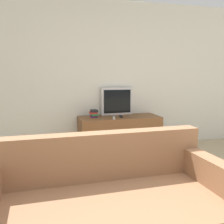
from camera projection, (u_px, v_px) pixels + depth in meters
wall_back at (98, 76)px, 4.61m from camera, size 9.00×0.06×2.60m
tv_stand at (119, 134)px, 4.53m from camera, size 1.38×0.54×0.61m
television at (117, 101)px, 4.67m from camera, size 0.57×0.09×0.49m
couch at (111, 215)px, 2.01m from camera, size 1.88×0.99×0.85m
book_stack at (94, 114)px, 4.43m from camera, size 0.16×0.22×0.12m
remote_on_stand at (121, 116)px, 4.45m from camera, size 0.07×0.19×0.02m
remote_secondary at (114, 118)px, 4.30m from camera, size 0.09×0.19×0.02m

